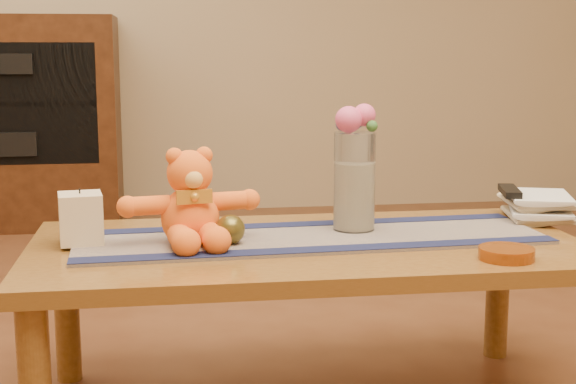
{
  "coord_description": "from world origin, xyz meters",
  "views": [
    {
      "loc": [
        -0.35,
        -2.02,
        0.94
      ],
      "look_at": [
        -0.05,
        0.0,
        0.58
      ],
      "focal_mm": 51.49,
      "sensor_mm": 36.0,
      "label": 1
    }
  ],
  "objects": [
    {
      "name": "potpourri_fill",
      "position": [
        0.14,
        0.09,
        0.55
      ],
      "size": [
        0.09,
        0.09,
        0.18
      ],
      "primitive_type": "cylinder",
      "color": "beige",
      "rests_on": "glass_vase"
    },
    {
      "name": "leaf_sprig",
      "position": [
        0.18,
        0.07,
        0.74
      ],
      "size": [
        0.03,
        0.03,
        0.03
      ],
      "primitive_type": "sphere",
      "color": "#33662D",
      "rests_on": "glass_vase"
    },
    {
      "name": "runner_border_near",
      "position": [
        0.02,
        -0.12,
        0.46
      ],
      "size": [
        1.2,
        0.11,
        0.0
      ],
      "primitive_type": "cube",
      "rotation": [
        0.0,
        0.0,
        0.04
      ],
      "color": "#13183B",
      "rests_on": "persian_runner"
    },
    {
      "name": "blue_flower_side",
      "position": [
        0.11,
        0.11,
        0.74
      ],
      "size": [
        0.04,
        0.04,
        0.04
      ],
      "primitive_type": "sphere",
      "color": "#47509A",
      "rests_on": "glass_vase"
    },
    {
      "name": "book_bottom",
      "position": [
        0.62,
        0.19,
        0.46
      ],
      "size": [
        0.21,
        0.25,
        0.02
      ],
      "primitive_type": "imported",
      "rotation": [
        0.0,
        0.0,
        -0.2
      ],
      "color": "beige",
      "rests_on": "coffee_table_top"
    },
    {
      "name": "blue_flower_back",
      "position": [
        0.15,
        0.12,
        0.75
      ],
      "size": [
        0.04,
        0.04,
        0.04
      ],
      "primitive_type": "sphere",
      "color": "#47509A",
      "rests_on": "glass_vase"
    },
    {
      "name": "persian_runner",
      "position": [
        0.01,
        0.03,
        0.45
      ],
      "size": [
        1.21,
        0.4,
        0.01
      ],
      "primitive_type": "cube",
      "rotation": [
        0.0,
        0.0,
        0.04
      ],
      "color": "#1A1743",
      "rests_on": "coffee_table_top"
    },
    {
      "name": "book_upper",
      "position": [
        0.61,
        0.19,
        0.5
      ],
      "size": [
        0.2,
        0.25,
        0.02
      ],
      "primitive_type": "imported",
      "rotation": [
        0.0,
        0.0,
        -0.15
      ],
      "color": "beige",
      "rests_on": "book_lower"
    },
    {
      "name": "rose_right",
      "position": [
        0.17,
        0.09,
        0.76
      ],
      "size": [
        0.06,
        0.06,
        0.06
      ],
      "primitive_type": "sphere",
      "color": "#E45085",
      "rests_on": "glass_vase"
    },
    {
      "name": "runner_border_far",
      "position": [
        0.01,
        0.17,
        0.46
      ],
      "size": [
        1.2,
        0.11,
        0.0
      ],
      "primitive_type": "cube",
      "rotation": [
        0.0,
        0.0,
        0.04
      ],
      "color": "#13183B",
      "rests_on": "persian_runner"
    },
    {
      "name": "pillar_candle",
      "position": [
        -0.56,
        0.04,
        0.52
      ],
      "size": [
        0.12,
        0.12,
        0.12
      ],
      "primitive_type": "cube",
      "rotation": [
        0.0,
        0.0,
        0.14
      ],
      "color": "beige",
      "rests_on": "persian_runner"
    },
    {
      "name": "teddy_bear",
      "position": [
        -0.29,
        0.01,
        0.57
      ],
      "size": [
        0.37,
        0.33,
        0.22
      ],
      "primitive_type": null,
      "rotation": [
        0.0,
        0.0,
        0.17
      ],
      "color": "orange",
      "rests_on": "persian_runner"
    },
    {
      "name": "coffee_table_top",
      "position": [
        0.0,
        0.0,
        0.43
      ],
      "size": [
        1.4,
        0.7,
        0.04
      ],
      "primitive_type": "cube",
      "color": "brown",
      "rests_on": "floor"
    },
    {
      "name": "media_cabinet",
      "position": [
        -1.2,
        2.48,
        0.55
      ],
      "size": [
        1.2,
        0.5,
        1.1
      ],
      "primitive_type": "cube",
      "color": "black",
      "rests_on": "floor"
    },
    {
      "name": "book_lower",
      "position": [
        0.62,
        0.18,
        0.48
      ],
      "size": [
        0.23,
        0.27,
        0.02
      ],
      "primitive_type": "imported",
      "rotation": [
        0.0,
        0.0,
        -0.34
      ],
      "color": "beige",
      "rests_on": "book_bottom"
    },
    {
      "name": "candle_wick",
      "position": [
        -0.56,
        0.04,
        0.59
      ],
      "size": [
        0.0,
        0.0,
        0.01
      ],
      "primitive_type": "cylinder",
      "rotation": [
        0.0,
        0.0,
        0.14
      ],
      "color": "black",
      "rests_on": "pillar_candle"
    },
    {
      "name": "table_leg_bl",
      "position": [
        -0.64,
        0.29,
        0.21
      ],
      "size": [
        0.07,
        0.07,
        0.41
      ],
      "primitive_type": "cylinder",
      "color": "brown",
      "rests_on": "floor"
    },
    {
      "name": "amber_dish",
      "position": [
        0.43,
        -0.24,
        0.46
      ],
      "size": [
        0.15,
        0.15,
        0.03
      ],
      "primitive_type": "cylinder",
      "rotation": [
        0.0,
        0.0,
        -0.15
      ],
      "color": "#BF5914",
      "rests_on": "coffee_table_top"
    },
    {
      "name": "table_leg_br",
      "position": [
        0.64,
        0.29,
        0.21
      ],
      "size": [
        0.07,
        0.07,
        0.41
      ],
      "primitive_type": "cylinder",
      "color": "brown",
      "rests_on": "floor"
    },
    {
      "name": "glass_vase",
      "position": [
        0.14,
        0.09,
        0.59
      ],
      "size": [
        0.11,
        0.11,
        0.26
      ],
      "primitive_type": "cylinder",
      "color": "silver",
      "rests_on": "persian_runner"
    },
    {
      "name": "rose_left",
      "position": [
        0.12,
        0.08,
        0.75
      ],
      "size": [
        0.07,
        0.07,
        0.07
      ],
      "primitive_type": "sphere",
      "color": "#E45085",
      "rests_on": "glass_vase"
    },
    {
      "name": "book_top",
      "position": [
        0.62,
        0.18,
        0.52
      ],
      "size": [
        0.22,
        0.26,
        0.02
      ],
      "primitive_type": "imported",
      "rotation": [
        0.0,
        0.0,
        -0.31
      ],
      "color": "beige",
      "rests_on": "book_upper"
    },
    {
      "name": "tv_remote",
      "position": [
        0.61,
        0.18,
        0.54
      ],
      "size": [
        0.08,
        0.17,
        0.02
      ],
      "primitive_type": "cube",
      "rotation": [
        0.0,
        0.0,
        -0.25
      ],
      "color": "black",
      "rests_on": "book_top"
    },
    {
      "name": "bronze_ball",
      "position": [
        -0.2,
        -0.03,
        0.49
      ],
      "size": [
        0.09,
        0.09,
        0.07
      ],
      "primitive_type": "sphere",
      "rotation": [
        0.0,
        0.0,
        0.31
      ],
      "color": "#4F461A",
      "rests_on": "persian_runner"
    }
  ]
}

